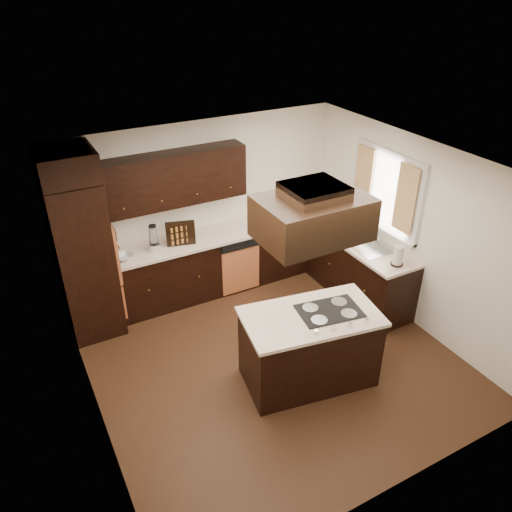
% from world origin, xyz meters
% --- Properties ---
extents(floor, '(4.20, 4.20, 0.02)m').
position_xyz_m(floor, '(0.00, 0.00, -0.01)').
color(floor, '#50301B').
rests_on(floor, ground).
extents(ceiling, '(4.20, 4.20, 0.02)m').
position_xyz_m(ceiling, '(0.00, 0.00, 2.51)').
color(ceiling, white).
rests_on(ceiling, ground).
extents(wall_back, '(4.20, 0.02, 2.50)m').
position_xyz_m(wall_back, '(0.00, 2.11, 1.25)').
color(wall_back, white).
rests_on(wall_back, ground).
extents(wall_front, '(4.20, 0.02, 2.50)m').
position_xyz_m(wall_front, '(0.00, -2.11, 1.25)').
color(wall_front, white).
rests_on(wall_front, ground).
extents(wall_left, '(0.02, 4.20, 2.50)m').
position_xyz_m(wall_left, '(-2.11, 0.00, 1.25)').
color(wall_left, white).
rests_on(wall_left, ground).
extents(wall_right, '(0.02, 4.20, 2.50)m').
position_xyz_m(wall_right, '(2.11, 0.00, 1.25)').
color(wall_right, white).
rests_on(wall_right, ground).
extents(oven_column, '(0.65, 0.75, 2.12)m').
position_xyz_m(oven_column, '(-1.78, 1.71, 1.06)').
color(oven_column, black).
rests_on(oven_column, floor).
extents(wall_oven_face, '(0.05, 0.62, 0.78)m').
position_xyz_m(wall_oven_face, '(-1.43, 1.71, 1.12)').
color(wall_oven_face, '#D97343').
rests_on(wall_oven_face, oven_column).
extents(base_cabinets_back, '(2.93, 0.60, 0.88)m').
position_xyz_m(base_cabinets_back, '(0.03, 1.80, 0.44)').
color(base_cabinets_back, black).
rests_on(base_cabinets_back, floor).
extents(base_cabinets_right, '(0.60, 2.40, 0.88)m').
position_xyz_m(base_cabinets_right, '(1.80, 0.90, 0.44)').
color(base_cabinets_right, black).
rests_on(base_cabinets_right, floor).
extents(countertop_back, '(2.93, 0.63, 0.04)m').
position_xyz_m(countertop_back, '(0.03, 1.79, 0.90)').
color(countertop_back, beige).
rests_on(countertop_back, base_cabinets_back).
extents(countertop_right, '(0.63, 2.40, 0.04)m').
position_xyz_m(countertop_right, '(1.79, 0.90, 0.90)').
color(countertop_right, beige).
rests_on(countertop_right, base_cabinets_right).
extents(upper_cabinets, '(2.00, 0.34, 0.72)m').
position_xyz_m(upper_cabinets, '(-0.43, 1.93, 1.81)').
color(upper_cabinets, black).
rests_on(upper_cabinets, wall_back).
extents(dishwasher_front, '(0.60, 0.05, 0.72)m').
position_xyz_m(dishwasher_front, '(0.33, 1.50, 0.40)').
color(dishwasher_front, '#D97343').
rests_on(dishwasher_front, floor).
extents(window_frame, '(0.06, 1.32, 1.12)m').
position_xyz_m(window_frame, '(2.07, 0.55, 1.65)').
color(window_frame, silver).
rests_on(window_frame, wall_right).
extents(window_pane, '(0.00, 1.20, 1.00)m').
position_xyz_m(window_pane, '(2.10, 0.55, 1.65)').
color(window_pane, white).
rests_on(window_pane, wall_right).
extents(curtain_left, '(0.02, 0.34, 0.90)m').
position_xyz_m(curtain_left, '(2.01, 0.13, 1.70)').
color(curtain_left, beige).
rests_on(curtain_left, wall_right).
extents(curtain_right, '(0.02, 0.34, 0.90)m').
position_xyz_m(curtain_right, '(2.01, 0.97, 1.70)').
color(curtain_right, beige).
rests_on(curtain_right, wall_right).
extents(sink_rim, '(0.52, 0.84, 0.01)m').
position_xyz_m(sink_rim, '(1.80, 0.55, 0.92)').
color(sink_rim, silver).
rests_on(sink_rim, countertop_right).
extents(island, '(1.58, 1.03, 0.88)m').
position_xyz_m(island, '(0.21, -0.49, 0.44)').
color(island, black).
rests_on(island, floor).
extents(island_top, '(1.64, 1.09, 0.04)m').
position_xyz_m(island_top, '(0.21, -0.49, 0.90)').
color(island_top, beige).
rests_on(island_top, island).
extents(cooktop, '(0.76, 0.57, 0.01)m').
position_xyz_m(cooktop, '(0.42, -0.53, 0.93)').
color(cooktop, black).
rests_on(cooktop, island_top).
extents(range_hood, '(1.05, 0.72, 0.42)m').
position_xyz_m(range_hood, '(0.10, -0.55, 2.16)').
color(range_hood, black).
rests_on(range_hood, ceiling).
extents(hood_duct, '(0.55, 0.50, 0.13)m').
position_xyz_m(hood_duct, '(0.10, -0.55, 2.44)').
color(hood_duct, black).
rests_on(hood_duct, ceiling).
extents(blender_base, '(0.15, 0.15, 0.10)m').
position_xyz_m(blender_base, '(-0.85, 1.73, 0.97)').
color(blender_base, silver).
rests_on(blender_base, countertop_back).
extents(blender_pitcher, '(0.13, 0.13, 0.26)m').
position_xyz_m(blender_pitcher, '(-0.85, 1.73, 1.15)').
color(blender_pitcher, silver).
rests_on(blender_pitcher, blender_base).
extents(spice_rack, '(0.41, 0.21, 0.33)m').
position_xyz_m(spice_rack, '(-0.47, 1.74, 1.09)').
color(spice_rack, black).
rests_on(spice_rack, countertop_back).
extents(mixing_bowl, '(0.30, 0.30, 0.06)m').
position_xyz_m(mixing_bowl, '(-1.28, 1.71, 0.95)').
color(mixing_bowl, silver).
rests_on(mixing_bowl, countertop_back).
extents(soap_bottle, '(0.10, 0.10, 0.20)m').
position_xyz_m(soap_bottle, '(1.72, 1.12, 1.02)').
color(soap_bottle, silver).
rests_on(soap_bottle, countertop_right).
extents(paper_towel, '(0.14, 0.14, 0.28)m').
position_xyz_m(paper_towel, '(1.78, -0.12, 1.06)').
color(paper_towel, silver).
rests_on(paper_towel, countertop_right).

